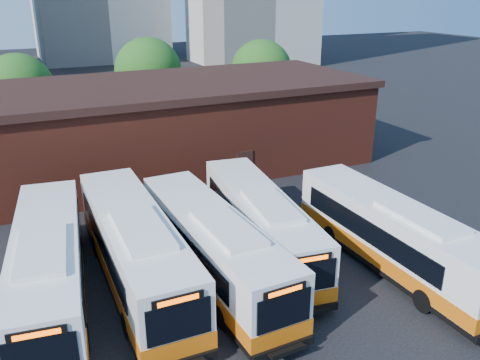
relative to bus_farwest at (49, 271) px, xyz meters
name	(u,v)px	position (x,y,z in m)	size (l,w,h in m)	color
ground	(320,299)	(10.62, -4.63, -1.60)	(220.00, 220.00, 0.00)	black
bus_farwest	(49,271)	(0.00, 0.00, 0.00)	(4.26, 13.16, 3.53)	white
bus_west	(136,252)	(3.70, 0.00, 0.05)	(2.95, 13.40, 3.64)	white
bus_midwest	(213,250)	(7.01, -1.15, -0.03)	(3.10, 12.79, 3.46)	white
bus_mideast	(260,226)	(10.15, 0.26, -0.07)	(4.06, 12.56, 3.37)	white
bus_east	(393,238)	(15.23, -3.75, -0.03)	(2.74, 12.74, 3.46)	white
transit_worker	(438,296)	(14.30, -7.65, -0.62)	(0.72, 0.47, 1.97)	#131937
depot_building	(174,123)	(10.62, 15.37, 1.65)	(28.60, 12.60, 6.40)	maroon
tree_west	(19,89)	(0.62, 27.37, 3.04)	(6.00, 6.00, 7.65)	#382314
tree_mid	(148,71)	(12.62, 29.37, 3.47)	(6.56, 6.56, 8.36)	#382314
tree_east	(261,71)	(23.62, 26.37, 3.23)	(6.24, 6.24, 7.96)	#382314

